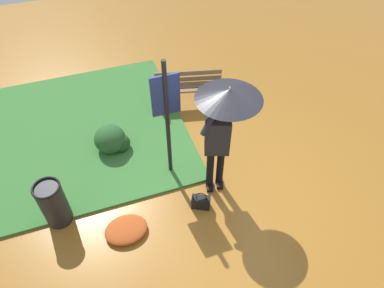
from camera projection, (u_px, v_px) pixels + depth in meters
ground_plane at (231, 190)px, 6.01m from camera, size 18.00×18.00×0.00m
grass_verge at (61, 136)px, 6.90m from camera, size 4.80×4.00×0.05m
person_with_umbrella at (224, 116)px, 5.01m from camera, size 0.96×0.96×2.04m
info_sign_post at (167, 109)px, 5.28m from camera, size 0.44×0.07×2.30m
handbag at (201, 202)px, 5.69m from camera, size 0.33×0.26×0.37m
park_bench at (190, 88)px, 7.35m from camera, size 1.42×0.69×0.75m
trash_bin at (54, 204)px, 5.31m from camera, size 0.42×0.42×0.83m
shrub_cluster at (112, 140)px, 6.51m from camera, size 0.64×0.58×0.52m
leaf_pile_near_person at (126, 230)px, 5.39m from camera, size 0.66×0.53×0.15m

